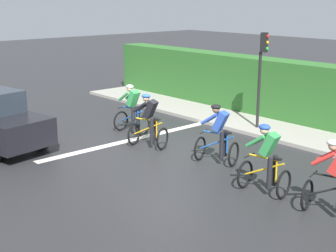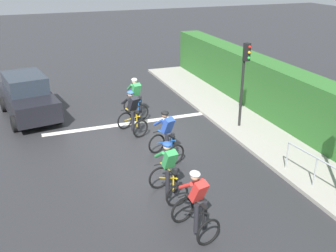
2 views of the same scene
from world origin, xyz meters
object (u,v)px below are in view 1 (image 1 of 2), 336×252
cyclist_lead (335,180)px  cyclist_second (266,161)px  traffic_light_near_crossing (262,66)px  cyclist_mid (218,136)px  cyclist_fourth (149,122)px  cyclist_trailing (132,110)px

cyclist_lead → cyclist_second: 1.69m
cyclist_second → traffic_light_near_crossing: traffic_light_near_crossing is taller
cyclist_second → cyclist_lead: bearing=92.1°
cyclist_lead → traffic_light_near_crossing: traffic_light_near_crossing is taller
cyclist_mid → cyclist_fourth: 2.45m
traffic_light_near_crossing → cyclist_trailing: bearing=-37.4°
traffic_light_near_crossing → cyclist_mid: bearing=21.1°
cyclist_lead → traffic_light_near_crossing: 6.91m
cyclist_lead → cyclist_mid: 3.95m
cyclist_lead → cyclist_trailing: same height
cyclist_lead → cyclist_fourth: same height
cyclist_second → cyclist_mid: 2.32m
cyclist_second → cyclist_fourth: 4.61m
cyclist_mid → traffic_light_near_crossing: 4.07m
cyclist_lead → cyclist_mid: same height
cyclist_second → traffic_light_near_crossing: (-4.31, -3.57, 1.43)m
traffic_light_near_crossing → cyclist_lead: bearing=51.1°
cyclist_lead → cyclist_fourth: bearing=-92.0°
cyclist_fourth → cyclist_trailing: bearing=-110.1°
cyclist_trailing → cyclist_fourth: bearing=69.9°
cyclist_trailing → traffic_light_near_crossing: size_ratio=0.50×
cyclist_mid → cyclist_fourth: bearing=-78.9°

